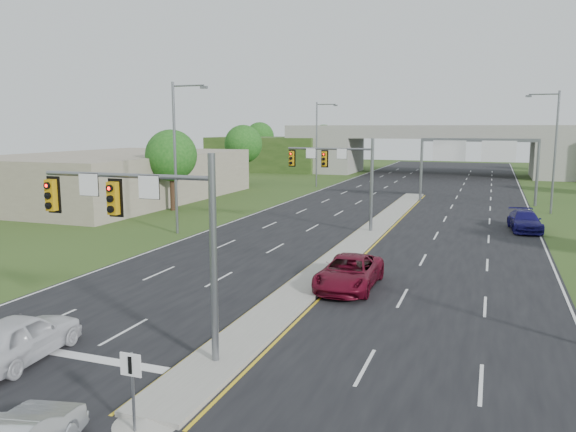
# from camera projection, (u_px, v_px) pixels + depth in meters

# --- Properties ---
(ground) EXTENTS (240.00, 240.00, 0.00)m
(ground) POSITION_uv_depth(u_px,v_px,m) (216.00, 365.00, 18.59)
(ground) COLOR #294518
(ground) RESTS_ON ground
(road) EXTENTS (24.00, 160.00, 0.02)m
(road) POSITION_uv_depth(u_px,v_px,m) (393.00, 214.00, 51.07)
(road) COLOR black
(road) RESTS_ON ground
(median) EXTENTS (2.00, 54.00, 0.16)m
(median) POSITION_uv_depth(u_px,v_px,m) (365.00, 236.00, 39.92)
(median) COLOR gray
(median) RESTS_ON road
(median_nose) EXTENTS (2.00, 2.00, 0.16)m
(median_nose) POSITION_uv_depth(u_px,v_px,m) (146.00, 421.00, 14.86)
(median_nose) COLOR gray
(median_nose) RESTS_ON road
(lane_markings) EXTENTS (23.72, 160.00, 0.01)m
(lane_markings) POSITION_uv_depth(u_px,v_px,m) (373.00, 224.00, 45.62)
(lane_markings) COLOR gold
(lane_markings) RESTS_ON road
(signal_mast_near) EXTENTS (6.62, 0.60, 7.00)m
(signal_mast_near) POSITION_uv_depth(u_px,v_px,m) (151.00, 221.00, 18.54)
(signal_mast_near) COLOR slate
(signal_mast_near) RESTS_ON ground
(signal_mast_far) EXTENTS (6.62, 0.60, 7.00)m
(signal_mast_far) POSITION_uv_depth(u_px,v_px,m) (342.00, 169.00, 41.74)
(signal_mast_far) COLOR slate
(signal_mast_far) RESTS_ON ground
(keep_right_sign) EXTENTS (0.60, 0.13, 2.20)m
(keep_right_sign) POSITION_uv_depth(u_px,v_px,m) (132.00, 379.00, 14.15)
(keep_right_sign) COLOR slate
(keep_right_sign) RESTS_ON ground
(sign_gantry) EXTENTS (11.58, 0.44, 6.67)m
(sign_gantry) POSITION_uv_depth(u_px,v_px,m) (477.00, 153.00, 57.19)
(sign_gantry) COLOR slate
(sign_gantry) RESTS_ON ground
(overpass) EXTENTS (80.00, 14.00, 8.10)m
(overpass) POSITION_uv_depth(u_px,v_px,m) (440.00, 153.00, 92.27)
(overpass) COLOR gray
(overpass) RESTS_ON ground
(lightpole_l_mid) EXTENTS (2.85, 0.25, 11.00)m
(lightpole_l_mid) POSITION_uv_depth(u_px,v_px,m) (177.00, 151.00, 40.69)
(lightpole_l_mid) COLOR slate
(lightpole_l_mid) RESTS_ON ground
(lightpole_l_far) EXTENTS (2.85, 0.25, 11.00)m
(lightpole_l_far) POSITION_uv_depth(u_px,v_px,m) (318.00, 140.00, 73.17)
(lightpole_l_far) COLOR slate
(lightpole_l_far) RESTS_ON ground
(lightpole_r_far) EXTENTS (2.85, 0.25, 11.00)m
(lightpole_r_far) POSITION_uv_depth(u_px,v_px,m) (553.00, 146.00, 50.26)
(lightpole_r_far) COLOR slate
(lightpole_r_far) RESTS_ON ground
(tree_l_near) EXTENTS (4.80, 4.80, 7.60)m
(tree_l_near) POSITION_uv_depth(u_px,v_px,m) (171.00, 156.00, 52.38)
(tree_l_near) COLOR #382316
(tree_l_near) RESTS_ON ground
(tree_l_mid) EXTENTS (5.20, 5.20, 8.12)m
(tree_l_mid) POSITION_uv_depth(u_px,v_px,m) (243.00, 144.00, 76.88)
(tree_l_mid) COLOR #382316
(tree_l_mid) RESTS_ON ground
(tree_back_a) EXTENTS (6.00, 6.00, 8.85)m
(tree_back_a) POSITION_uv_depth(u_px,v_px,m) (260.00, 137.00, 117.75)
(tree_back_a) COLOR #382316
(tree_back_a) RESTS_ON ground
(tree_back_b) EXTENTS (5.60, 5.60, 8.32)m
(tree_back_b) POSITION_uv_depth(u_px,v_px,m) (324.00, 139.00, 113.07)
(tree_back_b) COLOR #382316
(tree_back_b) RESTS_ON ground
(commercial_building) EXTENTS (18.00, 30.00, 5.00)m
(commercial_building) POSITION_uv_depth(u_px,v_px,m) (117.00, 177.00, 60.82)
(commercial_building) COLOR gray
(commercial_building) RESTS_ON ground
(car_white) EXTENTS (2.35, 4.92, 1.62)m
(car_white) POSITION_uv_depth(u_px,v_px,m) (20.00, 337.00, 18.79)
(car_white) COLOR silver
(car_white) RESTS_ON road
(car_far_a) EXTENTS (2.60, 5.61, 1.56)m
(car_far_a) POSITION_uv_depth(u_px,v_px,m) (349.00, 272.00, 27.33)
(car_far_a) COLOR #5D091C
(car_far_a) RESTS_ON road
(car_far_b) EXTENTS (2.63, 5.38, 1.51)m
(car_far_b) POSITION_uv_depth(u_px,v_px,m) (525.00, 221.00, 42.48)
(car_far_b) COLOR #120E55
(car_far_b) RESTS_ON road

